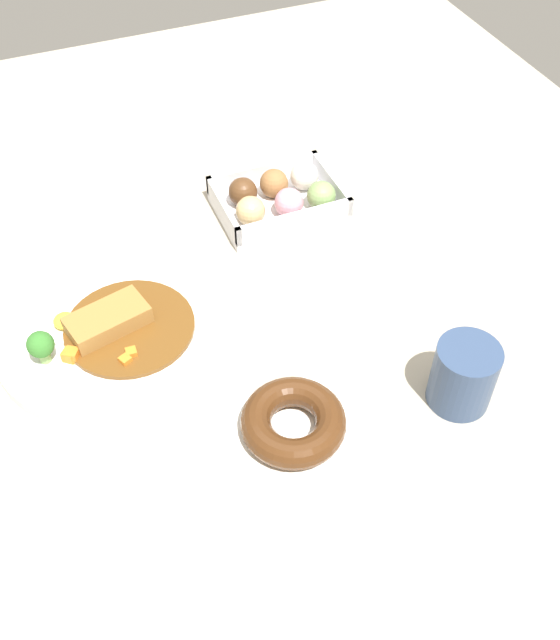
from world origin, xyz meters
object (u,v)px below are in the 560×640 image
curry_plate (104,335)px  coffee_mug (463,375)px  donut_box (280,198)px  chocolate_ring_donut (293,423)px

curry_plate → coffee_mug: (0.37, -0.25, 0.03)m
donut_box → curry_plate: bearing=-152.4°
chocolate_ring_donut → donut_box: bearing=70.0°
donut_box → chocolate_ring_donut: 0.40m
donut_box → chocolate_ring_donut: (-0.14, -0.38, -0.01)m
curry_plate → coffee_mug: size_ratio=3.11×
donut_box → chocolate_ring_donut: bearing=-110.0°
chocolate_ring_donut → coffee_mug: (0.20, -0.03, 0.02)m
chocolate_ring_donut → coffee_mug: bearing=-8.5°
curry_plate → chocolate_ring_donut: bearing=-52.3°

